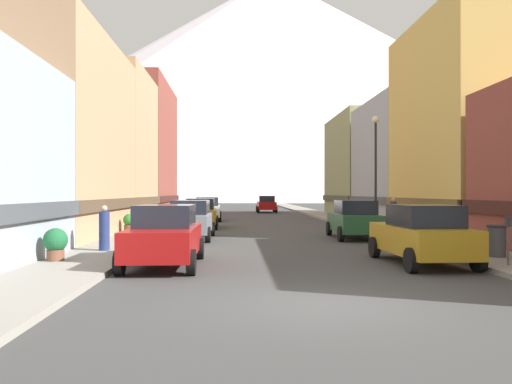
% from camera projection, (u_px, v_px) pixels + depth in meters
% --- Properties ---
extents(ground_plane, '(400.00, 400.00, 0.00)m').
position_uv_depth(ground_plane, '(327.00, 305.00, 9.89)').
color(ground_plane, '#3F3F3F').
extents(sidewalk_left, '(2.50, 100.00, 0.15)m').
position_uv_depth(sidewalk_left, '(183.00, 216.00, 44.60)').
color(sidewalk_left, gray).
rests_on(sidewalk_left, ground).
extents(sidewalk_right, '(2.50, 100.00, 0.15)m').
position_uv_depth(sidewalk_right, '(327.00, 216.00, 45.11)').
color(sidewalk_right, gray).
rests_on(sidewalk_right, ground).
extents(storefront_left_1, '(9.01, 11.27, 9.30)m').
position_uv_depth(storefront_left_1, '(18.00, 142.00, 24.14)').
color(storefront_left_1, tan).
rests_on(storefront_left_1, ground).
extents(storefront_left_2, '(6.54, 8.83, 10.04)m').
position_uv_depth(storefront_left_2, '(101.00, 151.00, 34.26)').
color(storefront_left_2, tan).
rests_on(storefront_left_2, ground).
extents(storefront_left_3, '(10.27, 12.76, 11.57)m').
position_uv_depth(storefront_left_3, '(112.00, 153.00, 45.17)').
color(storefront_left_3, brown).
rests_on(storefront_left_3, ground).
extents(storefront_right_1, '(7.21, 9.98, 10.90)m').
position_uv_depth(storefront_right_1, '(485.00, 131.00, 26.35)').
color(storefront_right_1, '#D8B259').
rests_on(storefront_right_1, ground).
extents(storefront_right_2, '(7.44, 9.94, 8.51)m').
position_uv_depth(storefront_right_2, '(417.00, 164.00, 36.36)').
color(storefront_right_2, '#99A5B2').
rests_on(storefront_right_2, ground).
extents(storefront_right_3, '(9.73, 11.81, 9.17)m').
position_uv_depth(storefront_right_3, '(386.00, 168.00, 47.76)').
color(storefront_right_3, '#8C9966').
rests_on(storefront_right_3, ground).
extents(car_left_0, '(2.07, 4.41, 1.78)m').
position_uv_depth(car_left_0, '(165.00, 235.00, 15.04)').
color(car_left_0, '#9E1111').
rests_on(car_left_0, ground).
extents(car_left_1, '(2.12, 4.43, 1.78)m').
position_uv_depth(car_left_1, '(190.00, 219.00, 23.76)').
color(car_left_1, slate).
rests_on(car_left_1, ground).
extents(car_left_2, '(2.15, 4.44, 1.78)m').
position_uv_depth(car_left_2, '(201.00, 213.00, 31.02)').
color(car_left_2, '#B28419').
rests_on(car_left_2, ground).
extents(car_left_3, '(2.17, 4.45, 1.78)m').
position_uv_depth(car_left_3, '(208.00, 209.00, 38.96)').
color(car_left_3, silver).
rests_on(car_left_3, ground).
extents(car_right_0, '(2.17, 4.45, 1.78)m').
position_uv_depth(car_right_0, '(422.00, 234.00, 15.41)').
color(car_right_0, '#B28419').
rests_on(car_right_0, ground).
extents(car_right_1, '(2.16, 4.45, 1.78)m').
position_uv_depth(car_right_1, '(354.00, 219.00, 24.05)').
color(car_right_1, '#265933').
rests_on(car_right_1, ground).
extents(car_driving_0, '(2.06, 4.40, 1.78)m').
position_uv_depth(car_driving_0, '(266.00, 204.00, 54.84)').
color(car_driving_0, '#9E1111').
rests_on(car_driving_0, ground).
extents(parking_meter_near, '(0.14, 0.10, 1.33)m').
position_uv_depth(parking_meter_near, '(508.00, 234.00, 14.23)').
color(parking_meter_near, '#595960').
rests_on(parking_meter_near, sidewalk_right).
extents(trash_bin_right, '(0.59, 0.59, 0.98)m').
position_uv_depth(trash_bin_right, '(496.00, 241.00, 16.06)').
color(trash_bin_right, '#4C5156').
rests_on(trash_bin_right, sidewalk_right).
extents(potted_plant_0, '(0.62, 0.62, 0.93)m').
position_uv_depth(potted_plant_0, '(129.00, 223.00, 25.76)').
color(potted_plant_0, brown).
rests_on(potted_plant_0, sidewalk_left).
extents(potted_plant_1, '(0.54, 0.54, 0.85)m').
position_uv_depth(potted_plant_1, '(136.00, 222.00, 27.53)').
color(potted_plant_1, '#4C4C51').
rests_on(potted_plant_1, sidewalk_left).
extents(potted_plant_2, '(0.70, 0.70, 0.95)m').
position_uv_depth(potted_plant_2, '(55.00, 243.00, 15.13)').
color(potted_plant_2, brown).
rests_on(potted_plant_2, sidewalk_left).
extents(pedestrian_0, '(0.36, 0.36, 1.55)m').
position_uv_depth(pedestrian_0, '(104.00, 230.00, 17.81)').
color(pedestrian_0, navy).
rests_on(pedestrian_0, sidewalk_left).
extents(pedestrian_1, '(0.36, 0.36, 1.73)m').
position_uv_depth(pedestrian_1, '(393.00, 216.00, 26.15)').
color(pedestrian_1, '#333338').
rests_on(pedestrian_1, sidewalk_right).
extents(streetlamp_right, '(0.36, 0.36, 5.86)m').
position_uv_depth(streetlamp_right, '(376.00, 156.00, 26.13)').
color(streetlamp_right, black).
rests_on(streetlamp_right, sidewalk_right).
extents(mountain_backdrop, '(338.16, 338.16, 115.39)m').
position_uv_depth(mountain_backdrop, '(273.00, 86.00, 270.46)').
color(mountain_backdrop, silver).
rests_on(mountain_backdrop, ground).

